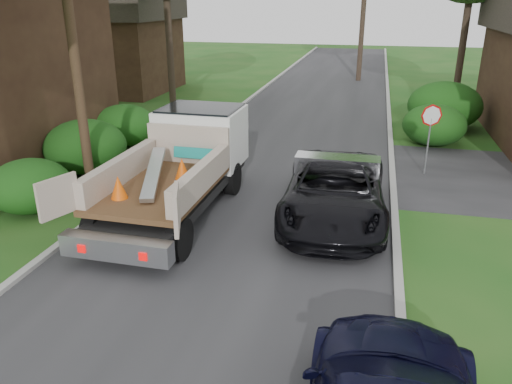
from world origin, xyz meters
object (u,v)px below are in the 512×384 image
object	(u,v)px
flatbed_truck	(187,157)
stop_sign	(430,125)
utility_pole	(70,22)
house_left_far	(113,43)
black_pickup	(335,190)

from	to	relation	value
flatbed_truck	stop_sign	bearing A→B (deg)	31.93
utility_pole	flatbed_truck	world-z (taller)	utility_pole
house_left_far	stop_sign	bearing A→B (deg)	-34.81
house_left_far	black_pickup	world-z (taller)	house_left_far
stop_sign	black_pickup	world-z (taller)	stop_sign
utility_pole	house_left_far	bearing A→B (deg)	115.23
black_pickup	flatbed_truck	bearing A→B (deg)	175.47
house_left_far	flatbed_truck	distance (m)	20.87
stop_sign	utility_pole	distance (m)	11.91
utility_pole	black_pickup	xyz separation A→B (m)	(7.88, -0.48, -4.35)
flatbed_truck	black_pickup	world-z (taller)	flatbed_truck
stop_sign	utility_pole	world-z (taller)	utility_pole
house_left_far	black_pickup	size ratio (longest dim) A/B	1.27
stop_sign	utility_pole	bearing A→B (deg)	-159.38
stop_sign	flatbed_truck	xyz separation A→B (m)	(-7.19, -4.34, -0.33)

